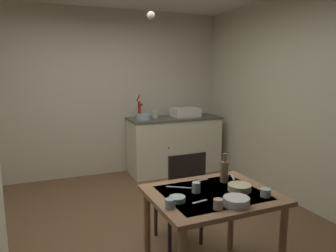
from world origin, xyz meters
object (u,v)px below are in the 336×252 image
dining_table (212,206)px  mug_dark (266,193)px  sink_basin (185,112)px  mixing_bowl_counter (143,117)px  hand_pump (140,108)px  glass_bottle (224,171)px  chair_far_side (181,196)px  serving_bowl_wide (177,199)px

dining_table → mug_dark: bearing=-33.7°
sink_basin → mixing_bowl_counter: sink_basin is taller
mixing_bowl_counter → mug_dark: size_ratio=3.00×
hand_pump → mug_dark: (0.03, -3.04, -0.31)m
dining_table → mixing_bowl_counter: bearing=83.2°
mug_dark → glass_bottle: size_ratio=0.31×
sink_basin → chair_far_side: bearing=-116.1°
mixing_bowl_counter → glass_bottle: bearing=-92.4°
mug_dark → chair_far_side: bearing=109.8°
hand_pump → glass_bottle: bearing=-91.7°
glass_bottle → chair_far_side: bearing=113.2°
mug_dark → glass_bottle: glass_bottle is taller
hand_pump → chair_far_side: size_ratio=0.42×
dining_table → glass_bottle: glass_bottle is taller
sink_basin → mixing_bowl_counter: (-0.76, -0.05, -0.03)m
mixing_bowl_counter → sink_basin: bearing=3.8°
sink_basin → glass_bottle: 2.74m
serving_bowl_wide → mug_dark: size_ratio=1.54×
mixing_bowl_counter → chair_far_side: 2.18m
serving_bowl_wide → hand_pump: bearing=78.0°
hand_pump → sink_basin: bearing=-3.3°
dining_table → serving_bowl_wide: 0.35m
dining_table → glass_bottle: 0.35m
mixing_bowl_counter → chair_far_side: bearing=-98.1°
chair_far_side → glass_bottle: bearing=-66.8°
serving_bowl_wide → mug_dark: (0.65, -0.17, 0.01)m
glass_bottle → serving_bowl_wide: bearing=-156.9°
sink_basin → mug_dark: (-0.75, -3.00, -0.22)m
sink_basin → chair_far_side: sink_basin is taller
glass_bottle → sink_basin: bearing=71.6°
glass_bottle → mixing_bowl_counter: bearing=87.6°
sink_basin → dining_table: (-1.08, -2.78, -0.36)m
hand_pump → chair_far_side: hand_pump is taller
dining_table → glass_bottle: (0.22, 0.18, 0.21)m
serving_bowl_wide → mug_dark: 0.67m
chair_far_side → glass_bottle: (0.19, -0.45, 0.36)m
sink_basin → hand_pump: (-0.79, 0.05, 0.09)m
chair_far_side → sink_basin: bearing=63.9°
dining_table → chair_far_side: (0.03, 0.62, -0.15)m
chair_far_side → glass_bottle: glass_bottle is taller
hand_pump → mug_dark: size_ratio=5.08×
serving_bowl_wide → chair_far_side: bearing=63.0°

